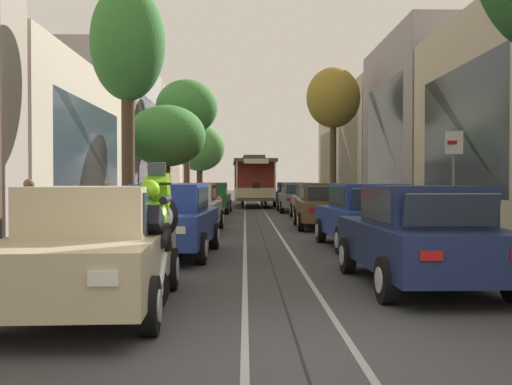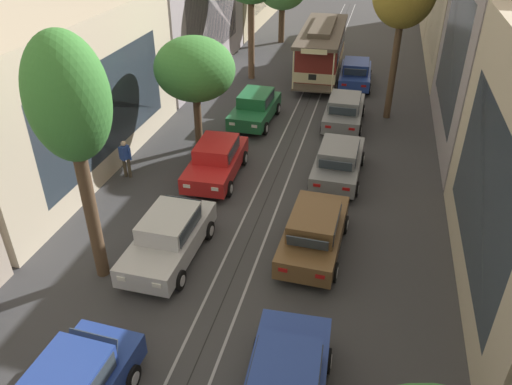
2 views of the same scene
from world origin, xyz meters
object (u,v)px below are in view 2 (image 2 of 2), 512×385
(cable_car_trolley, at_px, (322,49))
(street_tree_kerb_left_mid, at_px, (195,70))
(parked_car_silver_mid_left, at_px, (169,237))
(parked_car_grey_fourth_right, at_px, (338,161))
(parked_car_grey_fifth_right, at_px, (344,110))
(parked_car_blue_sixth_right, at_px, (355,73))
(street_tree_kerb_left_second, at_px, (69,104))
(parked_car_green_fifth_left, at_px, (255,107))
(parked_car_red_fourth_left, at_px, (216,160))
(parked_car_brown_mid_right, at_px, (314,231))
(pedestrian_crossing_far, at_px, (125,157))

(cable_car_trolley, bearing_deg, street_tree_kerb_left_mid, -109.08)
(parked_car_silver_mid_left, distance_m, parked_car_grey_fourth_right, 8.16)
(parked_car_silver_mid_left, distance_m, parked_car_grey_fifth_right, 13.01)
(parked_car_blue_sixth_right, xyz_separation_m, street_tree_kerb_left_second, (-6.40, -19.69, 4.90))
(parked_car_silver_mid_left, xyz_separation_m, street_tree_kerb_left_mid, (-1.84, 8.07, 2.91))
(parked_car_green_fifth_left, bearing_deg, parked_car_blue_sixth_right, 56.18)
(parked_car_silver_mid_left, height_order, parked_car_red_fourth_left, same)
(parked_car_brown_mid_right, distance_m, parked_car_blue_sixth_right, 16.96)
(parked_car_grey_fourth_right, distance_m, pedestrian_crossing_far, 8.84)
(cable_car_trolley, bearing_deg, pedestrian_crossing_far, -111.58)
(parked_car_grey_fourth_right, distance_m, parked_car_grey_fifth_right, 5.60)
(parked_car_red_fourth_left, height_order, parked_car_blue_sixth_right, same)
(street_tree_kerb_left_second, xyz_separation_m, street_tree_kerb_left_mid, (-0.07, 9.38, -1.99))
(parked_car_grey_fifth_right, bearing_deg, parked_car_brown_mid_right, -89.96)
(parked_car_brown_mid_right, height_order, parked_car_grey_fourth_right, same)
(parked_car_red_fourth_left, bearing_deg, cable_car_trolley, 80.47)
(parked_car_red_fourth_left, bearing_deg, parked_car_blue_sixth_right, 69.68)
(parked_car_red_fourth_left, relative_size, street_tree_kerb_left_second, 0.58)
(parked_car_green_fifth_left, distance_m, parked_car_brown_mid_right, 11.04)
(parked_car_blue_sixth_right, bearing_deg, parked_car_brown_mid_right, -90.37)
(parked_car_grey_fifth_right, bearing_deg, cable_car_trolley, 105.85)
(cable_car_trolley, bearing_deg, parked_car_red_fourth_left, -99.53)
(parked_car_brown_mid_right, bearing_deg, parked_car_grey_fifth_right, 90.04)
(parked_car_grey_fifth_right, xyz_separation_m, cable_car_trolley, (-2.22, 7.83, 0.86))
(street_tree_kerb_left_mid, bearing_deg, parked_car_red_fourth_left, -56.92)
(parked_car_brown_mid_right, xyz_separation_m, parked_car_grey_fourth_right, (0.27, 5.19, 0.00))
(parked_car_blue_sixth_right, height_order, street_tree_kerb_left_mid, street_tree_kerb_left_mid)
(parked_car_brown_mid_right, distance_m, street_tree_kerb_left_mid, 9.65)
(parked_car_green_fifth_left, relative_size, pedestrian_crossing_far, 2.64)
(street_tree_kerb_left_second, xyz_separation_m, cable_car_trolley, (4.06, 21.33, -4.03))
(parked_car_silver_mid_left, bearing_deg, street_tree_kerb_left_mid, 102.85)
(parked_car_red_fourth_left, bearing_deg, parked_car_green_fifth_left, 88.33)
(parked_car_blue_sixth_right, relative_size, street_tree_kerb_left_second, 0.58)
(parked_car_grey_fifth_right, distance_m, street_tree_kerb_left_second, 15.68)
(street_tree_kerb_left_mid, bearing_deg, parked_car_green_fifth_left, 61.48)
(pedestrian_crossing_far, bearing_deg, parked_car_grey_fifth_right, 42.42)
(cable_car_trolley, bearing_deg, parked_car_blue_sixth_right, -35.11)
(parked_car_green_fifth_left, bearing_deg, pedestrian_crossing_far, -119.02)
(parked_car_silver_mid_left, distance_m, cable_car_trolley, 20.17)
(parked_car_grey_fifth_right, bearing_deg, pedestrian_crossing_far, -137.58)
(street_tree_kerb_left_mid, bearing_deg, parked_car_brown_mid_right, -46.24)
(parked_car_blue_sixth_right, xyz_separation_m, street_tree_kerb_left_mid, (-6.47, -10.31, 2.91))
(parked_car_red_fourth_left, xyz_separation_m, parked_car_grey_fourth_right, (4.94, 1.14, 0.00))
(parked_car_red_fourth_left, distance_m, parked_car_brown_mid_right, 6.18)
(parked_car_grey_fourth_right, bearing_deg, street_tree_kerb_left_second, -129.67)
(parked_car_brown_mid_right, relative_size, parked_car_blue_sixth_right, 1.00)
(parked_car_red_fourth_left, distance_m, parked_car_green_fifth_left, 6.04)
(parked_car_green_fifth_left, relative_size, parked_car_blue_sixth_right, 1.00)
(parked_car_blue_sixth_right, bearing_deg, parked_car_silver_mid_left, -104.15)
(parked_car_silver_mid_left, relative_size, street_tree_kerb_left_second, 0.58)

